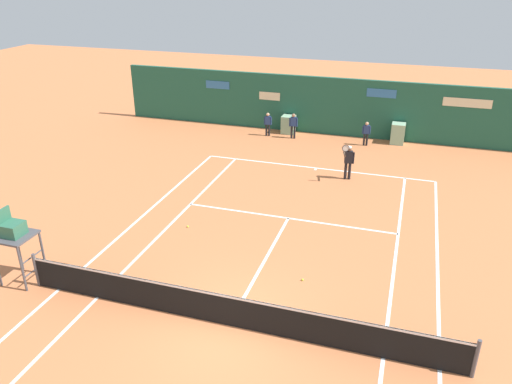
{
  "coord_description": "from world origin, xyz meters",
  "views": [
    {
      "loc": [
        3.9,
        -9.88,
        8.73
      ],
      "look_at": [
        -1.34,
        6.62,
        0.8
      ],
      "focal_mm": 35.24,
      "sensor_mm": 36.0,
      "label": 1
    }
  ],
  "objects_px": {
    "umpire_chair": "(14,234)",
    "ball_kid_right_post": "(366,132)",
    "ball_kid_left_post": "(293,124)",
    "player_on_baseline": "(348,160)",
    "ball_kid_centre_post": "(268,123)",
    "tennis_ball_by_sideline": "(188,226)",
    "tennis_ball_mid_court": "(303,280)"
  },
  "relations": [
    {
      "from": "ball_kid_right_post",
      "to": "ball_kid_left_post",
      "type": "bearing_deg",
      "value": -8.43
    },
    {
      "from": "player_on_baseline",
      "to": "ball_kid_centre_post",
      "type": "bearing_deg",
      "value": -56.85
    },
    {
      "from": "umpire_chair",
      "to": "ball_kid_left_post",
      "type": "height_order",
      "value": "umpire_chair"
    },
    {
      "from": "umpire_chair",
      "to": "tennis_ball_by_sideline",
      "type": "relative_size",
      "value": 34.34
    },
    {
      "from": "tennis_ball_mid_court",
      "to": "ball_kid_left_post",
      "type": "bearing_deg",
      "value": 105.01
    },
    {
      "from": "player_on_baseline",
      "to": "tennis_ball_mid_court",
      "type": "distance_m",
      "value": 8.26
    },
    {
      "from": "ball_kid_centre_post",
      "to": "player_on_baseline",
      "type": "bearing_deg",
      "value": 126.97
    },
    {
      "from": "ball_kid_left_post",
      "to": "tennis_ball_by_sideline",
      "type": "xyz_separation_m",
      "value": [
        -1.21,
        -11.0,
        -0.76
      ]
    },
    {
      "from": "player_on_baseline",
      "to": "ball_kid_right_post",
      "type": "relative_size",
      "value": 1.39
    },
    {
      "from": "player_on_baseline",
      "to": "tennis_ball_mid_court",
      "type": "xyz_separation_m",
      "value": [
        -0.14,
        -8.21,
        -0.89
      ]
    },
    {
      "from": "player_on_baseline",
      "to": "ball_kid_left_post",
      "type": "bearing_deg",
      "value": -66.27
    },
    {
      "from": "player_on_baseline",
      "to": "ball_kid_centre_post",
      "type": "relative_size",
      "value": 1.36
    },
    {
      "from": "ball_kid_right_post",
      "to": "tennis_ball_by_sideline",
      "type": "relative_size",
      "value": 18.71
    },
    {
      "from": "ball_kid_centre_post",
      "to": "umpire_chair",
      "type": "bearing_deg",
      "value": 69.21
    },
    {
      "from": "umpire_chair",
      "to": "ball_kid_left_post",
      "type": "bearing_deg",
      "value": 163.69
    },
    {
      "from": "umpire_chair",
      "to": "tennis_ball_mid_court",
      "type": "distance_m",
      "value": 8.55
    },
    {
      "from": "tennis_ball_by_sideline",
      "to": "tennis_ball_mid_court",
      "type": "bearing_deg",
      "value": -23.26
    },
    {
      "from": "umpire_chair",
      "to": "ball_kid_right_post",
      "type": "distance_m",
      "value": 17.67
    },
    {
      "from": "ball_kid_centre_post",
      "to": "tennis_ball_by_sideline",
      "type": "bearing_deg",
      "value": 81.67
    },
    {
      "from": "umpire_chair",
      "to": "ball_kid_centre_post",
      "type": "height_order",
      "value": "umpire_chair"
    },
    {
      "from": "tennis_ball_mid_court",
      "to": "tennis_ball_by_sideline",
      "type": "bearing_deg",
      "value": 156.74
    },
    {
      "from": "ball_kid_centre_post",
      "to": "ball_kid_left_post",
      "type": "xyz_separation_m",
      "value": [
        1.43,
        0.0,
        0.05
      ]
    },
    {
      "from": "ball_kid_left_post",
      "to": "ball_kid_right_post",
      "type": "bearing_deg",
      "value": 169.2
    },
    {
      "from": "ball_kid_centre_post",
      "to": "ball_kid_left_post",
      "type": "distance_m",
      "value": 1.43
    },
    {
      "from": "ball_kid_right_post",
      "to": "ball_kid_left_post",
      "type": "xyz_separation_m",
      "value": [
        -3.89,
        0.0,
        0.06
      ]
    },
    {
      "from": "ball_kid_right_post",
      "to": "tennis_ball_by_sideline",
      "type": "distance_m",
      "value": 12.15
    },
    {
      "from": "ball_kid_centre_post",
      "to": "tennis_ball_by_sideline",
      "type": "relative_size",
      "value": 19.1
    },
    {
      "from": "umpire_chair",
      "to": "tennis_ball_mid_court",
      "type": "bearing_deg",
      "value": 107.18
    },
    {
      "from": "ball_kid_left_post",
      "to": "tennis_ball_by_sideline",
      "type": "distance_m",
      "value": 11.1
    },
    {
      "from": "ball_kid_right_post",
      "to": "tennis_ball_by_sideline",
      "type": "xyz_separation_m",
      "value": [
        -5.1,
        -11.0,
        -0.7
      ]
    },
    {
      "from": "player_on_baseline",
      "to": "ball_kid_right_post",
      "type": "height_order",
      "value": "player_on_baseline"
    },
    {
      "from": "tennis_ball_mid_court",
      "to": "player_on_baseline",
      "type": "bearing_deg",
      "value": 89.03
    }
  ]
}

